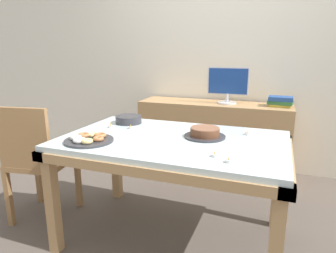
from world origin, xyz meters
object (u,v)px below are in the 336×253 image
book_stack (280,101)px  tealight_centre (215,155)px  computer_monitor (228,86)px  plate_stack (129,119)px  tealight_near_front (229,161)px  tealight_near_cakes (111,126)px  cake_chocolate_round (205,133)px  chair (36,158)px  tealight_right_edge (131,128)px  tealight_left_edge (247,134)px  pastry_platter (89,139)px

book_stack → tealight_centre: book_stack is taller
computer_monitor → plate_stack: bearing=-120.5°
computer_monitor → plate_stack: (-0.62, -1.05, -0.19)m
computer_monitor → tealight_near_front: 1.69m
tealight_near_cakes → cake_chocolate_round: bearing=-0.6°
chair → computer_monitor: (1.20, 1.47, 0.45)m
cake_chocolate_round → tealight_centre: (0.14, -0.36, -0.02)m
book_stack → cake_chocolate_round: 1.32m
tealight_near_cakes → chair: bearing=-154.8°
computer_monitor → cake_chocolate_round: 1.25m
plate_stack → tealight_near_front: (0.90, -0.61, -0.02)m
tealight_right_edge → book_stack: bearing=49.3°
tealight_left_edge → chair: bearing=-165.5°
cake_chocolate_round → tealight_near_front: 0.48m
pastry_platter → cake_chocolate_round: bearing=27.9°
plate_stack → tealight_right_edge: plate_stack is taller
tealight_centre → tealight_left_edge: (0.12, 0.51, 0.00)m
pastry_platter → tealight_near_front: bearing=-3.9°
book_stack → tealight_centre: size_ratio=6.28×
tealight_left_edge → tealight_near_cakes: 1.01m
book_stack → tealight_near_cakes: size_ratio=6.28×
tealight_near_front → computer_monitor: bearing=99.9°
tealight_centre → tealight_near_front: bearing=-35.6°
computer_monitor → book_stack: computer_monitor is taller
chair → tealight_right_edge: chair is taller
computer_monitor → tealight_centre: (0.20, -1.59, -0.21)m
tealight_right_edge → tealight_near_front: same height
cake_chocolate_round → tealight_left_edge: bearing=30.5°
computer_monitor → pastry_platter: size_ratio=1.35×
cake_chocolate_round → pastry_platter: cake_chocolate_round is taller
cake_chocolate_round → tealight_right_edge: 0.57m
tealight_right_edge → tealight_near_front: (0.80, -0.45, 0.00)m
pastry_platter → tealight_left_edge: bearing=28.6°
computer_monitor → book_stack: size_ratio=1.69×
book_stack → tealight_near_front: 1.67m
pastry_platter → tealight_left_edge: size_ratio=7.84×
cake_chocolate_round → pastry_platter: 0.77m
book_stack → pastry_platter: (-1.15, -1.59, -0.06)m
book_stack → tealight_right_edge: 1.60m
book_stack → chair: bearing=-139.6°
book_stack → tealight_left_edge: (-0.21, -1.08, -0.07)m
chair → computer_monitor: 1.95m
tealight_right_edge → tealight_near_cakes: same height
computer_monitor → pastry_platter: (-0.62, -1.59, -0.20)m
chair → plate_stack: size_ratio=4.48×
plate_stack → tealight_near_front: 1.09m
tealight_near_cakes → tealight_right_edge: bearing=5.7°
computer_monitor → cake_chocolate_round: computer_monitor is taller
tealight_near_cakes → tealight_near_front: bearing=-24.0°
computer_monitor → tealight_centre: computer_monitor is taller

